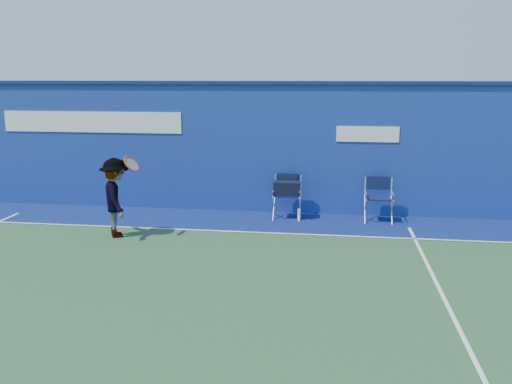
# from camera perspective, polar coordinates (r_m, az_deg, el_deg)

# --- Properties ---
(ground) EXTENTS (80.00, 80.00, 0.00)m
(ground) POSITION_cam_1_polar(r_m,az_deg,el_deg) (8.63, -11.79, -9.85)
(ground) COLOR #2B512C
(ground) RESTS_ON ground
(stadium_wall) EXTENTS (24.00, 0.50, 3.08)m
(stadium_wall) POSITION_cam_1_polar(r_m,az_deg,el_deg) (13.12, -4.42, 4.89)
(stadium_wall) COLOR navy
(stadium_wall) RESTS_ON ground
(out_of_bounds_strip) EXTENTS (24.00, 1.80, 0.01)m
(out_of_bounds_strip) POSITION_cam_1_polar(r_m,az_deg,el_deg) (12.36, -5.39, -2.88)
(out_of_bounds_strip) COLOR navy
(out_of_bounds_strip) RESTS_ON ground
(court_lines) EXTENTS (24.00, 12.00, 0.01)m
(court_lines) POSITION_cam_1_polar(r_m,az_deg,el_deg) (9.15, -10.51, -8.42)
(court_lines) COLOR white
(court_lines) RESTS_ON out_of_bounds_strip
(directors_chair_left) EXTENTS (0.59, 0.55, 1.00)m
(directors_chair_left) POSITION_cam_1_polar(r_m,az_deg,el_deg) (12.35, 3.29, -0.85)
(directors_chair_left) COLOR silver
(directors_chair_left) RESTS_ON ground
(directors_chair_right) EXTENTS (0.58, 0.52, 0.98)m
(directors_chair_right) POSITION_cam_1_polar(r_m,az_deg,el_deg) (12.39, 12.74, -1.65)
(directors_chair_right) COLOR silver
(directors_chair_right) RESTS_ON ground
(water_bottle) EXTENTS (0.07, 0.07, 0.27)m
(water_bottle) POSITION_cam_1_polar(r_m,az_deg,el_deg) (12.26, 4.56, -2.37)
(water_bottle) COLOR white
(water_bottle) RESTS_ON ground
(tennis_player) EXTENTS (1.07, 1.19, 1.67)m
(tennis_player) POSITION_cam_1_polar(r_m,az_deg,el_deg) (11.22, -14.50, -0.57)
(tennis_player) COLOR #EA4738
(tennis_player) RESTS_ON ground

